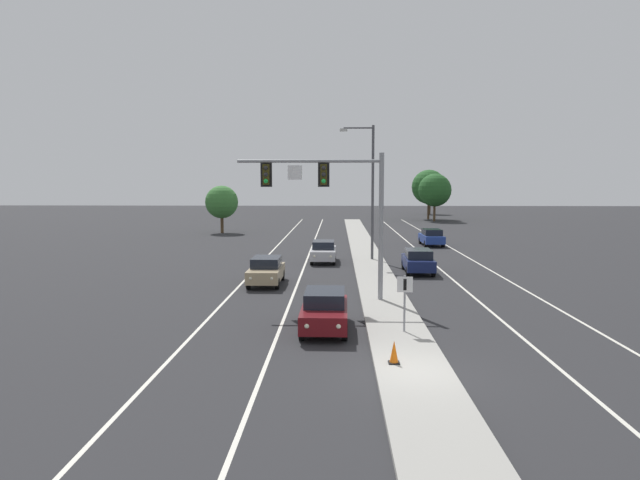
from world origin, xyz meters
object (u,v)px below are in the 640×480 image
(overhead_signal_mast, at_px, (335,195))
(car_receding_blue, at_px, (432,237))
(street_lamp_median, at_px, (370,184))
(tree_far_left_b, at_px, (222,202))
(tree_far_right_c, at_px, (435,190))
(car_oncoming_silver, at_px, (324,251))
(tree_far_right_a, at_px, (430,192))
(car_oncoming_tan, at_px, (266,270))
(median_sign_post, at_px, (405,295))
(tree_far_right_b, at_px, (429,187))
(traffic_cone_median_nose, at_px, (394,352))
(car_oncoming_darkred, at_px, (325,310))
(car_receding_navy, at_px, (418,261))

(overhead_signal_mast, relative_size, car_receding_blue, 1.60)
(street_lamp_median, height_order, tree_far_left_b, street_lamp_median)
(overhead_signal_mast, bearing_deg, tree_far_right_c, 75.94)
(car_receding_blue, xyz_separation_m, tree_far_left_b, (-22.45, 13.11, 2.81))
(overhead_signal_mast, bearing_deg, tree_far_left_b, 109.06)
(car_oncoming_silver, height_order, tree_far_right_a, tree_far_right_a)
(car_oncoming_tan, relative_size, car_receding_blue, 0.99)
(median_sign_post, relative_size, car_oncoming_tan, 0.49)
(car_oncoming_tan, bearing_deg, tree_far_right_b, 72.57)
(street_lamp_median, relative_size, car_oncoming_silver, 2.23)
(median_sign_post, height_order, street_lamp_median, street_lamp_median)
(overhead_signal_mast, height_order, traffic_cone_median_nose, overhead_signal_mast)
(car_oncoming_darkred, bearing_deg, car_oncoming_tan, 109.45)
(overhead_signal_mast, bearing_deg, car_receding_blue, 70.72)
(overhead_signal_mast, relative_size, median_sign_post, 3.27)
(median_sign_post, relative_size, traffic_cone_median_nose, 2.97)
(tree_far_right_c, bearing_deg, car_receding_navy, -100.72)
(car_receding_blue, bearing_deg, street_lamp_median, -121.01)
(street_lamp_median, bearing_deg, car_oncoming_darkred, -98.14)
(car_oncoming_darkred, height_order, car_oncoming_silver, same)
(tree_far_right_a, bearing_deg, overhead_signal_mast, -102.37)
(overhead_signal_mast, height_order, street_lamp_median, street_lamp_median)
(car_oncoming_tan, height_order, tree_far_left_b, tree_far_left_b)
(tree_far_right_b, height_order, tree_far_right_c, tree_far_right_b)
(median_sign_post, relative_size, tree_far_right_a, 0.35)
(overhead_signal_mast, bearing_deg, tree_far_right_b, 77.08)
(car_receding_navy, relative_size, tree_far_right_b, 0.56)
(traffic_cone_median_nose, height_order, tree_far_left_b, tree_far_left_b)
(street_lamp_median, bearing_deg, median_sign_post, -89.52)
(car_receding_blue, height_order, tree_far_left_b, tree_far_left_b)
(car_oncoming_darkred, xyz_separation_m, tree_far_right_c, (15.45, 65.68, 3.94))
(overhead_signal_mast, bearing_deg, car_oncoming_darkred, -93.89)
(car_oncoming_darkred, height_order, tree_far_right_c, tree_far_right_c)
(tree_far_right_a, bearing_deg, car_receding_navy, -99.71)
(car_receding_blue, height_order, tree_far_right_a, tree_far_right_a)
(tree_far_right_b, bearing_deg, car_oncoming_silver, -107.28)
(car_receding_navy, xyz_separation_m, tree_far_right_a, (12.08, 70.63, 3.29))
(car_oncoming_silver, bearing_deg, car_receding_navy, -38.21)
(car_receding_blue, height_order, tree_far_right_c, tree_far_right_c)
(median_sign_post, bearing_deg, tree_far_right_b, 80.28)
(street_lamp_median, distance_m, car_receding_navy, 8.10)
(traffic_cone_median_nose, bearing_deg, car_oncoming_tan, 111.69)
(car_oncoming_silver, distance_m, tree_far_right_b, 53.55)
(car_oncoming_silver, bearing_deg, street_lamp_median, 12.01)
(median_sign_post, distance_m, street_lamp_median, 21.61)
(car_oncoming_silver, distance_m, tree_far_left_b, 27.75)
(car_oncoming_silver, relative_size, car_receding_blue, 1.00)
(car_oncoming_darkred, bearing_deg, tree_far_right_a, 78.16)
(tree_far_right_a, distance_m, tree_far_left_b, 51.43)
(car_oncoming_darkred, relative_size, car_receding_navy, 1.00)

